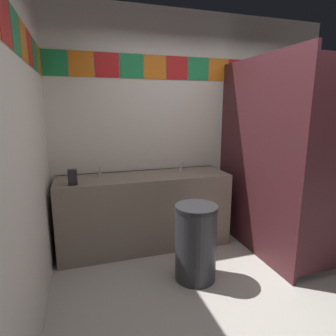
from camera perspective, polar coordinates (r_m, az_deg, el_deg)
ground_plane at (r=2.86m, az=18.84°, el=-23.60°), size 7.96×7.96×0.00m
wall_back at (r=3.76m, az=5.59°, el=8.35°), size 3.62×0.09×2.78m
wall_side at (r=1.89m, az=-29.18°, el=3.24°), size 0.09×3.16×2.78m
vanity_counter at (r=3.41m, az=-4.72°, el=-8.45°), size 1.97×0.59×0.87m
faucet_left at (r=3.29m, az=-13.61°, el=-0.83°), size 0.04×0.10×0.14m
faucet_right at (r=3.49m, az=2.72°, el=0.23°), size 0.04×0.10×0.14m
soap_dispenser at (r=3.03m, az=-18.67°, el=-1.75°), size 0.09×0.09×0.16m
stall_divider at (r=3.17m, az=22.07°, el=1.13°), size 0.92×1.51×2.17m
toilet at (r=4.07m, az=21.08°, el=-7.86°), size 0.39×0.49×0.74m
trash_bin at (r=2.81m, az=5.62°, el=-14.69°), size 0.40×0.40×0.74m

